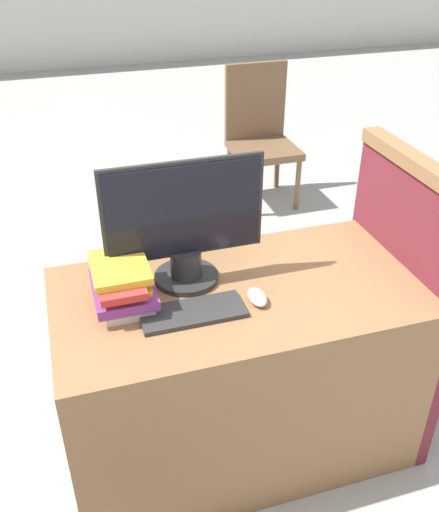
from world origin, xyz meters
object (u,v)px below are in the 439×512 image
object	(u,v)px
monitor	(184,225)
book_stack	(122,284)
far_chair	(260,131)
keyboard	(193,312)
mouse	(257,297)

from	to	relation	value
monitor	book_stack	size ratio (longest dim) A/B	1.99
book_stack	far_chair	xyz separation A→B (m)	(1.26, 2.06, -0.31)
monitor	far_chair	xyz separation A→B (m)	(1.03, 1.99, -0.46)
monitor	far_chair	size ratio (longest dim) A/B	0.57
monitor	keyboard	bearing A→B (deg)	-98.68
keyboard	book_stack	size ratio (longest dim) A/B	1.24
keyboard	monitor	bearing A→B (deg)	81.32
keyboard	mouse	size ratio (longest dim) A/B	3.24
mouse	book_stack	xyz separation A→B (m)	(-0.42, 0.13, 0.05)
keyboard	mouse	xyz separation A→B (m)	(0.22, 0.00, 0.01)
mouse	far_chair	size ratio (longest dim) A/B	0.11
keyboard	mouse	bearing A→B (deg)	1.09
keyboard	book_stack	distance (m)	0.25
keyboard	far_chair	world-z (taller)	far_chair
book_stack	mouse	bearing A→B (deg)	-17.00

